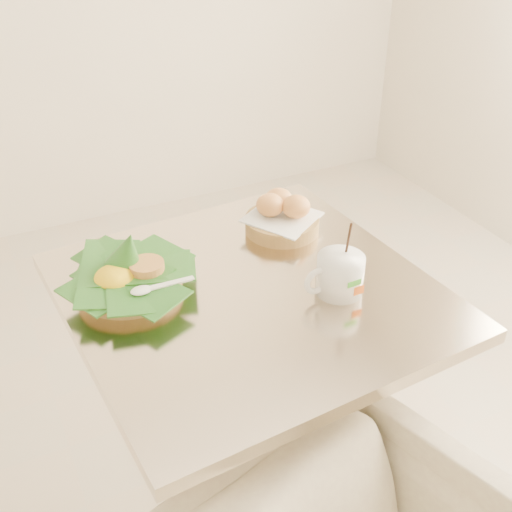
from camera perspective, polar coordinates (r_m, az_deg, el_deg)
name	(u,v)px	position (r m, az deg, el deg)	size (l,w,h in m)	color
cafe_table	(250,371)	(1.43, -0.50, -10.19)	(0.75, 0.75, 0.75)	gray
rice_basket	(128,273)	(1.30, -11.30, -1.53)	(0.27, 0.27, 0.13)	#9F8044
bread_basket	(282,216)	(1.48, 2.31, 3.57)	(0.20, 0.20, 0.09)	#9F8044
coffee_mug	(339,274)	(1.27, 7.38, -1.59)	(0.13, 0.10, 0.16)	white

